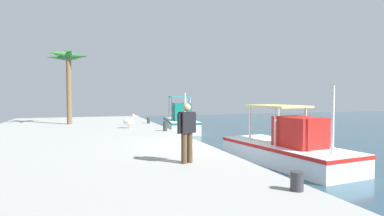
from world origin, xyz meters
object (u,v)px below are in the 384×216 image
at_px(fishing_boat_second, 288,148).
at_px(fisherman_standing, 187,130).
at_px(mooring_bollard_second, 165,126).
at_px(palm_tree, 68,62).
at_px(mooring_bollard_nearest, 149,121).
at_px(mooring_bollard_third, 297,181).
at_px(fishing_boat_nearest, 181,122).
at_px(pelican, 129,121).

bearing_deg(fishing_boat_second, fisherman_standing, -66.51).
height_order(mooring_bollard_second, palm_tree, palm_tree).
distance_m(fishing_boat_second, mooring_bollard_nearest, 11.41).
relative_size(mooring_bollard_second, mooring_bollard_third, 1.30).
bearing_deg(fishing_boat_second, fishing_boat_nearest, -176.22).
bearing_deg(fishing_boat_second, mooring_bollard_third, -33.41).
bearing_deg(fisherman_standing, fishing_boat_second, 113.49).
bearing_deg(palm_tree, mooring_bollard_nearest, 79.32).
height_order(mooring_bollard_nearest, palm_tree, palm_tree).
distance_m(fisherman_standing, mooring_bollard_third, 3.54).
bearing_deg(palm_tree, mooring_bollard_third, 16.62).
distance_m(pelican, fisherman_standing, 10.14).
height_order(fisherman_standing, mooring_bollard_third, fisherman_standing).
relative_size(pelican, mooring_bollard_third, 2.49).
bearing_deg(mooring_bollard_third, fisherman_standing, -157.61).
bearing_deg(mooring_bollard_nearest, fisherman_standing, -5.82).
bearing_deg(fishing_boat_second, mooring_bollard_second, -149.94).
relative_size(fisherman_standing, mooring_bollard_third, 4.35).
relative_size(fishing_boat_second, fisherman_standing, 3.69).
relative_size(mooring_bollard_nearest, mooring_bollard_third, 0.98).
bearing_deg(mooring_bollard_nearest, pelican, -30.69).
height_order(fishing_boat_nearest, fishing_boat_second, fishing_boat_second).
xyz_separation_m(fisherman_standing, palm_tree, (-13.91, -3.79, 3.16)).
xyz_separation_m(pelican, mooring_bollard_second, (2.00, 1.67, -0.15)).
bearing_deg(fishing_boat_nearest, mooring_bollard_third, -8.68).
bearing_deg(mooring_bollard_third, pelican, -172.84).
bearing_deg(mooring_bollard_nearest, fishing_boat_nearest, 117.80).
bearing_deg(mooring_bollard_second, fishing_boat_second, 30.06).
xyz_separation_m(fishing_boat_nearest, mooring_bollard_nearest, (1.41, -2.68, 0.28)).
xyz_separation_m(fishing_boat_second, palm_tree, (-11.82, -8.60, 4.27)).
xyz_separation_m(fishing_boat_second, fisherman_standing, (2.09, -4.81, 1.11)).
bearing_deg(pelican, mooring_bollard_second, 39.88).
bearing_deg(fisherman_standing, fishing_boat_nearest, 164.44).
distance_m(fishing_boat_second, pelican, 9.57).
distance_m(fishing_boat_nearest, mooring_bollard_third, 17.76).
height_order(fishing_boat_second, fisherman_standing, fishing_boat_second).
bearing_deg(mooring_bollard_nearest, fishing_boat_second, 17.82).
distance_m(mooring_bollard_nearest, mooring_bollard_second, 4.83).
distance_m(fishing_boat_nearest, mooring_bollard_second, 6.80).
xyz_separation_m(fishing_boat_nearest, palm_tree, (0.45, -7.79, 4.20)).
height_order(mooring_bollard_nearest, mooring_bollard_second, mooring_bollard_second).
xyz_separation_m(fisherman_standing, mooring_bollard_nearest, (-12.94, 1.32, -0.75)).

